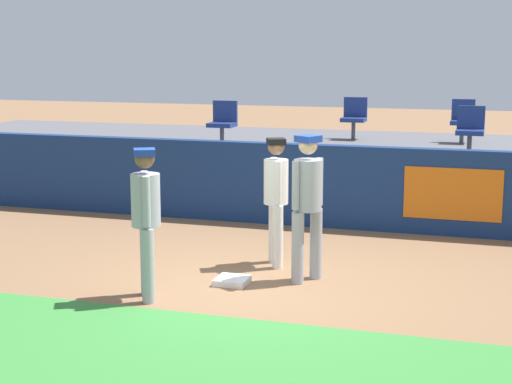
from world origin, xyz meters
TOP-DOWN VIEW (x-y plane):
  - ground_plane at (0.00, 0.00)m, footprint 60.00×60.00m
  - grass_foreground_strip at (0.00, -2.60)m, footprint 18.00×2.80m
  - first_base at (-0.29, -0.02)m, footprint 0.40×0.40m
  - player_fielder_home at (-0.01, 1.01)m, footprint 0.44×0.56m
  - player_runner_visitor at (-1.05, -0.87)m, footprint 0.46×0.46m
  - player_coach_visitor at (0.57, 0.40)m, footprint 0.48×0.48m
  - field_wall at (0.01, 3.51)m, footprint 18.00×0.26m
  - bleacher_platform at (0.00, 6.09)m, footprint 18.00×4.80m
  - seat_front_right at (2.33, 4.96)m, footprint 0.47×0.44m
  - seat_front_left at (-2.17, 4.96)m, footprint 0.48×0.44m
  - seat_back_center at (-0.01, 6.76)m, footprint 0.47×0.44m
  - seat_back_right at (2.11, 6.76)m, footprint 0.44×0.44m

SIDE VIEW (x-z plane):
  - ground_plane at x=0.00m, z-range 0.00..0.00m
  - grass_foreground_strip at x=0.00m, z-range 0.00..0.01m
  - first_base at x=-0.29m, z-range 0.00..0.08m
  - bleacher_platform at x=0.00m, z-range 0.00..1.10m
  - field_wall at x=0.01m, z-range 0.00..1.36m
  - player_fielder_home at x=-0.01m, z-range 0.13..1.87m
  - player_runner_visitor at x=-1.05m, z-range 0.14..1.93m
  - player_coach_visitor at x=0.57m, z-range 0.15..2.01m
  - seat_back_right at x=2.11m, z-range 1.15..1.99m
  - seat_front_right at x=2.33m, z-range 1.15..1.99m
  - seat_back_center at x=-0.01m, z-range 1.15..1.99m
  - seat_front_left at x=-2.17m, z-range 1.15..1.99m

